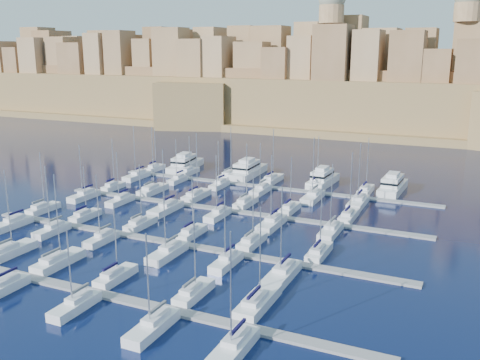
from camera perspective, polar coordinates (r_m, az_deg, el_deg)
The scene contains 55 objects.
ground at distance 106.69m, azimuth -3.41°, elevation -4.81°, with size 600.00×600.00×0.00m, color black.
pontoon_near at distance 80.43m, azimuth -15.09°, elevation -11.57°, with size 84.00×2.00×0.40m, color slate.
pontoon_mid_near at distance 96.83m, azimuth -6.76°, elevation -6.73°, with size 84.00×2.00×0.40m, color slate.
pontoon_mid_far at distance 115.11m, azimuth -1.07°, elevation -3.27°, with size 84.00×2.00×0.40m, color slate.
pontoon_far at distance 134.51m, azimuth 3.00°, elevation -0.77°, with size 84.00×2.00×0.40m, color slate.
sailboat_1 at distance 99.05m, azimuth -23.34°, elevation -7.00°, with size 2.89×9.65×13.99m.
sailboat_2 at distance 91.85m, azimuth -18.82°, elevation -8.20°, with size 2.94×9.79×15.35m.
sailboat_3 at distance 83.91m, azimuth -13.14°, elevation -9.96°, with size 2.43×8.11×11.77m.
sailboat_4 at distance 77.01m, azimuth -4.96°, elevation -11.86°, with size 2.48×8.26×13.10m.
sailboat_5 at distance 74.08m, azimuth 1.92°, elevation -12.88°, with size 3.10×10.33×14.32m.
sailboat_8 at distance 85.23m, azimuth -24.02°, elevation -10.46°, with size 2.54×8.45×12.13m.
sailboat_9 at distance 76.48m, azimuth -17.15°, elevation -12.67°, with size 2.45×8.17×11.81m.
sailboat_10 at distance 69.14m, azimuth -9.30°, elevation -15.17°, with size 2.70×9.01×13.38m.
sailboat_11 at distance 64.08m, azimuth -0.72°, elevation -17.47°, with size 2.85×9.51×15.31m.
sailboat_12 at distance 122.17m, azimuth -20.29°, elevation -2.88°, with size 2.42×8.07×13.22m.
sailboat_13 at distance 114.39m, azimuth -16.20°, elevation -3.68°, with size 2.32×7.75×11.31m.
sailboat_14 at distance 106.58m, azimuth -10.60°, elevation -4.64°, with size 2.49×8.31×12.83m.
sailboat_15 at distance 100.41m, azimuth -5.17°, elevation -5.62°, with size 2.38×7.93×11.86m.
sailboat_16 at distance 95.51m, azimuth 1.26°, elevation -6.59°, with size 2.53×8.45×13.10m.
sailboat_17 at distance 91.69m, azimuth 8.41°, elevation -7.64°, with size 2.56×8.54×12.53m.
sailboat_18 at distance 113.98m, azimuth -23.14°, elevation -4.32°, with size 2.68×8.94×12.03m.
sailboat_19 at distance 107.39m, azimuth -19.39°, elevation -5.06°, with size 2.40×8.01×13.57m.
sailboat_20 at distance 100.02m, azimuth -14.51°, elevation -6.09°, with size 2.35×7.84×13.03m.
sailboat_21 at distance 91.36m, azimuth -7.73°, elevation -7.69°, with size 2.86×9.52×12.49m.
sailboat_22 at distance 86.94m, azimuth -1.45°, elevation -8.71°, with size 2.48×8.26×13.08m.
sailboat_23 at distance 82.48m, azimuth 4.50°, elevation -10.02°, with size 3.12×10.39×14.92m.
sailboat_24 at distance 136.45m, azimuth -13.37°, elevation -0.69°, with size 2.19×7.28×13.02m.
sailboat_25 at distance 131.28m, azimuth -9.31°, elevation -1.04°, with size 2.98×9.93×16.33m.
sailboat_26 at distance 124.96m, azimuth -4.69°, elevation -1.67°, with size 2.91×9.69×15.68m.
sailboat_27 at distance 118.97m, azimuth 0.60°, elevation -2.43°, with size 2.61×8.69×14.29m.
sailboat_28 at distance 115.07m, azimuth 5.31°, elevation -3.07°, with size 2.45×8.18×12.31m.
sailboat_29 at distance 111.94m, azimuth 11.52°, elevation -3.77°, with size 2.59×8.65×14.19m.
sailboat_30 at distance 129.58m, azimuth -16.28°, elevation -1.64°, with size 2.65×8.84×13.19m.
sailboat_31 at distance 123.72m, azimuth -12.64°, elevation -2.14°, with size 2.41×8.04×12.20m.
sailboat_32 at distance 115.77m, azimuth -7.89°, elevation -3.02°, with size 3.05×10.17×14.00m.
sailboat_33 at distance 110.84m, azimuth -2.38°, elevation -3.68°, with size 2.47×8.23×13.64m.
sailboat_34 at distance 105.28m, azimuth 3.42°, elevation -4.63°, with size 2.99×9.98×14.85m.
sailboat_35 at distance 102.23m, azimuth 9.65°, elevation -5.39°, with size 2.77×9.22×14.06m.
sailboat_36 at distance 155.18m, azimuth -9.06°, elevation 1.25°, with size 2.26×7.53×12.36m.
sailboat_37 at distance 149.62m, azimuth -5.47°, elevation 0.89°, with size 2.40×7.99×10.96m.
sailboat_38 at distance 144.67m, azimuth -1.07°, elevation 0.52°, with size 2.90×9.68×14.15m.
sailboat_39 at distance 140.05m, azimuth 3.43°, elevation 0.05°, with size 2.96×9.88×14.35m.
sailboat_40 at distance 136.26m, azimuth 8.15°, elevation -0.46°, with size 2.94×9.80×13.31m.
sailboat_41 at distance 132.88m, azimuth 13.25°, elevation -1.07°, with size 2.59×8.64×13.79m.
sailboat_42 at distance 146.38m, azimuth -10.94°, elevation 0.42°, with size 2.84×9.45×14.62m.
sailboat_43 at distance 140.74m, azimuth -6.67°, elevation 0.03°, with size 2.17×7.24×11.81m.
sailboat_44 at distance 134.65m, azimuth -2.20°, elevation -0.51°, with size 2.32×7.73×12.34m.
sailboat_45 at distance 129.61m, azimuth 2.23°, elevation -1.08°, with size 2.60×8.68×12.68m.
sailboat_46 at distance 124.62m, azimuth 7.80°, elevation -1.80°, with size 3.05×10.18×15.06m.
sailboat_47 at distance 122.09m, azimuth 12.49°, elevation -2.33°, with size 3.10×10.32×14.45m.
motor_yacht_a at distance 155.28m, azimuth -5.89°, elevation 1.74°, with size 7.13×17.23×5.25m.
motor_yacht_b at distance 146.59m, azimuth 0.82°, elevation 1.09°, with size 5.63×17.26×5.25m.
motor_yacht_c at distance 138.23m, azimuth 8.80°, elevation 0.14°, with size 5.06×14.51×5.25m.
motor_yacht_d at distance 135.15m, azimuth 15.97°, elevation -0.55°, with size 5.19×15.41×5.25m.
fortified_city at distance 249.76m, azimuth 13.67°, elevation 9.01°, with size 460.00×108.95×59.52m.
Camera 1 is at (47.86, -89.07, 34.04)m, focal length 40.00 mm.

